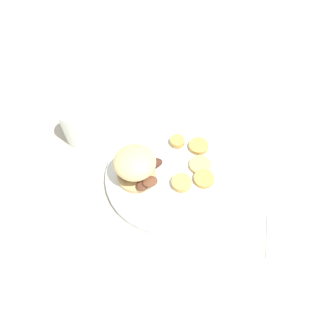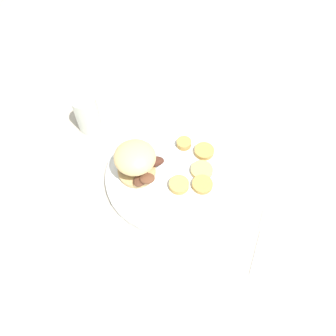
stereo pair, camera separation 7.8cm
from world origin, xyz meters
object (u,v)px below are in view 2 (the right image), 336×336
object	(u,v)px
dinner_plate	(168,175)
fork	(261,241)
sandwich	(136,161)
drinking_glass	(87,114)

from	to	relation	value
dinner_plate	fork	size ratio (longest dim) A/B	1.92
sandwich	drinking_glass	distance (m)	0.22
dinner_plate	drinking_glass	world-z (taller)	drinking_glass
sandwich	fork	bearing A→B (deg)	-17.25
fork	drinking_glass	xyz separation A→B (m)	(-0.49, 0.22, 0.05)
dinner_plate	sandwich	xyz separation A→B (m)	(-0.07, -0.01, 0.06)
dinner_plate	drinking_glass	bearing A→B (deg)	155.61
dinner_plate	fork	world-z (taller)	dinner_plate
sandwich	fork	world-z (taller)	sandwich
drinking_glass	dinner_plate	bearing A→B (deg)	-24.39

